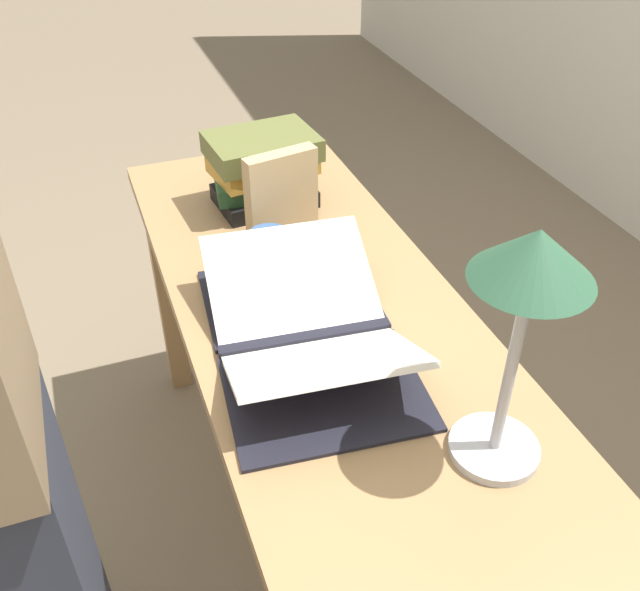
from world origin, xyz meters
The scene contains 7 objects.
ground_plane centered at (0.00, 0.00, 0.00)m, with size 12.00×12.00×0.00m, color #70604C.
reading_desk centered at (0.00, 0.00, 0.65)m, with size 1.56×0.56×0.77m.
open_book centered at (0.08, -0.07, 0.80)m, with size 0.59×0.40×0.12m.
book_stack_tall centered at (-0.46, 0.02, 0.86)m, with size 0.20×0.27×0.18m.
book_standing_upright centered at (-0.30, 0.01, 0.87)m, with size 0.07×0.17×0.21m.
reading_lamp centered at (0.44, 0.13, 1.09)m, with size 0.17×0.17×0.42m.
coffee_mug centered at (-0.19, -0.05, 0.81)m, with size 0.09×0.12×0.08m.
Camera 1 is at (1.06, -0.40, 1.65)m, focal length 40.00 mm.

